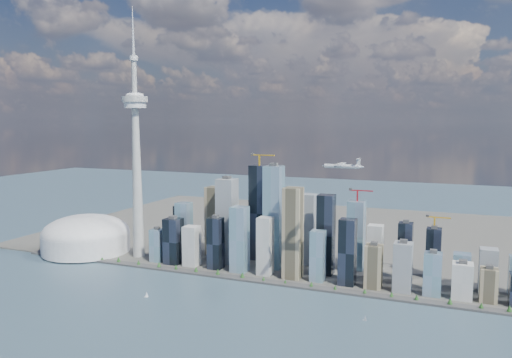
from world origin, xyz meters
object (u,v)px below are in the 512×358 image
at_px(airplane, 342,166).
at_px(sailboat_west, 147,295).
at_px(needle_tower, 136,154).
at_px(dome_stadium, 86,236).
at_px(sailboat_east, 365,319).

xyz_separation_m(airplane, sailboat_west, (-322.91, -90.60, -231.83)).
bearing_deg(airplane, needle_tower, 164.26).
bearing_deg(dome_stadium, airplane, -10.07).
relative_size(needle_tower, airplane, 8.04).
bearing_deg(needle_tower, airplane, -13.98).
distance_m(dome_stadium, airplane, 666.61).
relative_size(sailboat_west, sailboat_east, 1.15).
xyz_separation_m(needle_tower, dome_stadium, (-140.00, -10.00, -196.40)).
bearing_deg(dome_stadium, sailboat_west, -33.56).
relative_size(airplane, sailboat_west, 6.48).
distance_m(needle_tower, sailboat_east, 611.34).
height_order(needle_tower, sailboat_east, needle_tower).
relative_size(dome_stadium, airplane, 2.92).
relative_size(needle_tower, sailboat_west, 52.16).
bearing_deg(needle_tower, sailboat_east, -17.80).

